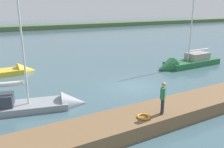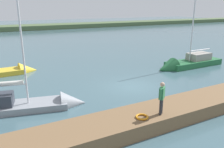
{
  "view_description": "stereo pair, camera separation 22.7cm",
  "coord_description": "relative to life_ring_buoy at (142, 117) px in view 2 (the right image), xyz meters",
  "views": [
    {
      "loc": [
        10.02,
        14.55,
        6.16
      ],
      "look_at": [
        1.96,
        0.15,
        1.33
      ],
      "focal_mm": 37.19,
      "sensor_mm": 36.0,
      "label": 1
    },
    {
      "loc": [
        9.82,
        14.66,
        6.16
      ],
      "look_at": [
        1.96,
        0.15,
        1.33
      ],
      "focal_mm": 37.19,
      "sensor_mm": 36.0,
      "label": 2
    }
  ],
  "objects": [
    {
      "name": "sailboat_far_right",
      "position": [
        4.39,
        -5.54,
        -0.64
      ],
      "size": [
        7.75,
        3.47,
        9.51
      ],
      "rotation": [
        0.0,
        0.0,
        2.9
      ],
      "color": "gray",
      "rests_on": "ground_plane"
    },
    {
      "name": "ground_plane",
      "position": [
        -3.47,
        -6.11,
        -0.84
      ],
      "size": [
        200.0,
        200.0,
        0.0
      ],
      "primitive_type": "plane",
      "color": "#42606B"
    },
    {
      "name": "sailboat_behind_pier",
      "position": [
        5.57,
        -14.61,
        -0.72
      ],
      "size": [
        7.6,
        2.15,
        7.78
      ],
      "rotation": [
        0.0,
        0.0,
        3.18
      ],
      "color": "gold",
      "rests_on": "ground_plane"
    },
    {
      "name": "far_shoreline",
      "position": [
        -3.47,
        -59.4,
        -0.84
      ],
      "size": [
        180.0,
        8.0,
        2.4
      ],
      "primitive_type": "cube",
      "color": "#4C603D",
      "rests_on": "ground_plane"
    },
    {
      "name": "sailboat_mid_channel",
      "position": [
        -11.71,
        -8.57,
        -0.59
      ],
      "size": [
        7.99,
        2.12,
        9.64
      ],
      "rotation": [
        0.0,
        0.0,
        0.01
      ],
      "color": "#236638",
      "rests_on": "ground_plane"
    },
    {
      "name": "person_on_dock",
      "position": [
        -1.1,
        0.11,
        0.96
      ],
      "size": [
        0.54,
        0.46,
        1.73
      ],
      "rotation": [
        0.0,
        0.0,
        2.22
      ],
      "color": "#28282D",
      "rests_on": "dock_pier"
    },
    {
      "name": "life_ring_buoy",
      "position": [
        0.0,
        0.0,
        0.0
      ],
      "size": [
        0.66,
        0.66,
        0.1
      ],
      "primitive_type": "torus",
      "color": "orange",
      "rests_on": "dock_pier"
    },
    {
      "name": "dock_pier",
      "position": [
        -3.47,
        -0.48,
        -0.44
      ],
      "size": [
        24.35,
        2.38,
        0.79
      ],
      "primitive_type": "cube",
      "color": "brown",
      "rests_on": "ground_plane"
    }
  ]
}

